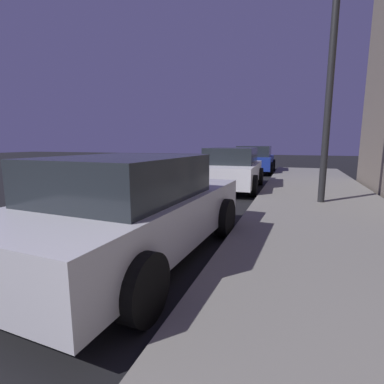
% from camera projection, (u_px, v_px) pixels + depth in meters
% --- Properties ---
extents(car_silver, '(2.25, 4.28, 1.43)m').
position_uv_depth(car_silver, '(132.00, 208.00, 3.97)').
color(car_silver, '#B7B7BF').
rests_on(car_silver, ground).
extents(car_white, '(2.16, 4.11, 1.43)m').
position_uv_depth(car_white, '(231.00, 169.00, 9.98)').
color(car_white, silver).
rests_on(car_white, ground).
extents(car_blue, '(2.21, 4.15, 1.43)m').
position_uv_depth(car_blue, '(254.00, 159.00, 15.53)').
color(car_blue, navy).
rests_on(car_blue, ground).
extents(street_lamp, '(0.44, 0.44, 5.41)m').
position_uv_depth(street_lamp, '(333.00, 48.00, 6.54)').
color(street_lamp, black).
rests_on(street_lamp, sidewalk).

